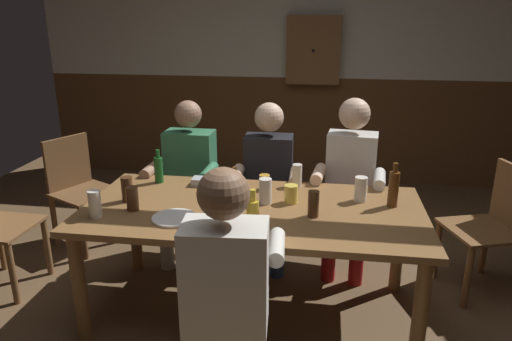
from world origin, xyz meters
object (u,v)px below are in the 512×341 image
at_px(pint_glass_5, 297,175).
at_px(pint_glass_3, 265,191).
at_px(person_1, 268,177).
at_px(pint_glass_8, 313,204).
at_px(bottle_2, 253,213).
at_px(plate_0, 174,218).
at_px(pint_glass_0, 95,204).
at_px(person_3, 227,276).
at_px(wall_dart_cabinet, 313,50).
at_px(dining_table, 253,220).
at_px(pint_glass_4, 291,194).
at_px(bottle_0, 393,188).
at_px(bottle_3, 235,187).
at_px(chair_empty_far_end, 79,188).
at_px(pint_glass_7, 127,189).
at_px(person_2, 350,178).
at_px(pint_glass_6, 361,189).
at_px(person_0, 188,174).
at_px(condiment_caddy, 203,182).
at_px(bottle_1, 159,169).
at_px(pint_glass_1, 264,182).
at_px(pint_glass_2, 132,199).
at_px(chair_empty_near_right, 493,225).

bearing_deg(pint_glass_5, pint_glass_3, -117.07).
xyz_separation_m(person_1, pint_glass_8, (0.36, -0.79, 0.13)).
bearing_deg(bottle_2, plate_0, 173.23).
relative_size(pint_glass_0, pint_glass_5, 1.05).
height_order(person_3, pint_glass_5, person_3).
distance_m(pint_glass_0, wall_dart_cabinet, 3.12).
bearing_deg(pint_glass_3, dining_table, -130.65).
height_order(person_3, pint_glass_4, person_3).
bearing_deg(dining_table, bottle_0, 9.62).
relative_size(bottle_2, pint_glass_5, 1.48).
bearing_deg(wall_dart_cabinet, bottle_3, -98.57).
xyz_separation_m(bottle_0, pint_glass_5, (-0.59, 0.27, -0.04)).
xyz_separation_m(chair_empty_far_end, pint_glass_3, (1.62, -0.71, 0.33)).
height_order(dining_table, pint_glass_7, pint_glass_7).
distance_m(person_2, bottle_3, 0.97).
bearing_deg(person_2, pint_glass_6, 100.77).
bearing_deg(person_0, pint_glass_3, 138.05).
bearing_deg(wall_dart_cabinet, pint_glass_7, -111.64).
distance_m(condiment_caddy, bottle_1, 0.32).
height_order(dining_table, chair_empty_far_end, chair_empty_far_end).
bearing_deg(person_1, pint_glass_1, 92.31).
distance_m(chair_empty_far_end, pint_glass_4, 1.92).
bearing_deg(pint_glass_6, pint_glass_3, -167.95).
relative_size(chair_empty_far_end, pint_glass_8, 5.71).
distance_m(person_2, pint_glass_2, 1.55).
height_order(bottle_0, pint_glass_3, bottle_0).
bearing_deg(person_1, pint_glass_3, 94.04).
relative_size(chair_empty_far_end, pint_glass_5, 5.84).
distance_m(chair_empty_far_end, pint_glass_8, 2.12).
height_order(pint_glass_1, pint_glass_6, pint_glass_6).
distance_m(person_3, pint_glass_3, 0.81).
height_order(bottle_0, pint_glass_4, bottle_0).
bearing_deg(pint_glass_8, person_0, 140.71).
distance_m(pint_glass_8, wall_dart_cabinet, 2.73).
xyz_separation_m(person_3, bottle_3, (-0.12, 0.81, 0.13)).
bearing_deg(pint_glass_3, chair_empty_near_right, 16.25).
distance_m(dining_table, chair_empty_far_end, 1.75).
bearing_deg(plate_0, pint_glass_3, 33.34).
relative_size(chair_empty_far_end, pint_glass_0, 5.54).
distance_m(pint_glass_1, pint_glass_7, 0.87).
xyz_separation_m(person_3, pint_glass_4, (0.22, 0.83, 0.10)).
height_order(person_2, bottle_1, person_2).
bearing_deg(bottle_1, plate_0, -63.45).
bearing_deg(pint_glass_5, person_0, 160.10).
bearing_deg(person_0, bottle_2, 124.54).
height_order(person_0, bottle_1, person_0).
relative_size(plate_0, pint_glass_6, 1.64).
bearing_deg(pint_glass_0, person_0, 75.92).
xyz_separation_m(bottle_0, pint_glass_4, (-0.60, -0.03, -0.06)).
height_order(pint_glass_0, wall_dart_cabinet, wall_dart_cabinet).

